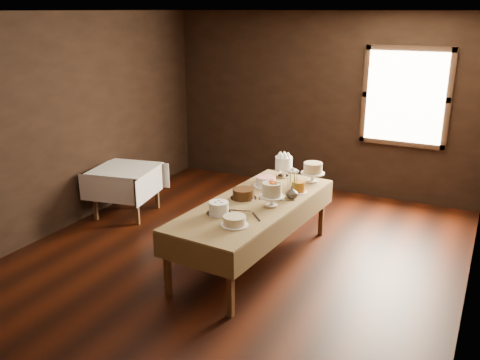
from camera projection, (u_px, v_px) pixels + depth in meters
name	position (u px, v px, depth m)	size (l,w,h in m)	color
floor	(232.00, 262.00, 6.08)	(5.00, 6.00, 0.01)	black
ceiling	(231.00, 11.00, 5.20)	(5.00, 6.00, 0.01)	beige
wall_back	(320.00, 103.00, 8.18)	(5.00, 0.02, 2.80)	black
wall_left	(61.00, 124.00, 6.71)	(0.02, 6.00, 2.80)	black
window	(405.00, 97.00, 7.51)	(1.10, 0.05, 1.30)	#FFEABF
display_table	(254.00, 207.00, 5.87)	(1.11, 2.46, 0.74)	#4C301B
side_table	(125.00, 173.00, 7.32)	(0.96, 0.96, 0.69)	#4C301B
cake_meringue	(284.00, 167.00, 6.71)	(0.27, 0.27, 0.28)	silver
cake_speckled	(313.00, 173.00, 6.51)	(0.32, 0.32, 0.26)	white
cake_lattice	(266.00, 182.00, 6.37)	(0.33, 0.33, 0.11)	white
cake_caramel	(298.00, 187.00, 6.16)	(0.21, 0.21, 0.14)	white
cake_chocolate	(243.00, 194.00, 5.95)	(0.30, 0.30, 0.12)	silver
cake_flowers	(272.00, 196.00, 5.71)	(0.28, 0.28, 0.28)	white
cake_swirl	(219.00, 208.00, 5.50)	(0.27, 0.27, 0.14)	silver
cake_cream	(234.00, 221.00, 5.22)	(0.32, 0.32, 0.10)	white
cake_server_a	(243.00, 211.00, 5.60)	(0.24, 0.03, 0.01)	silver
cake_server_b	(258.00, 219.00, 5.39)	(0.24, 0.03, 0.01)	silver
cake_server_c	(261.00, 195.00, 6.09)	(0.24, 0.03, 0.01)	silver
cake_server_d	(288.00, 201.00, 5.89)	(0.24, 0.03, 0.01)	silver
cake_server_e	(222.00, 205.00, 5.76)	(0.24, 0.03, 0.01)	silver
flower_vase	(292.00, 192.00, 5.95)	(0.14, 0.14, 0.15)	#2D2823
flower_bouquet	(292.00, 177.00, 5.89)	(0.14, 0.14, 0.20)	white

